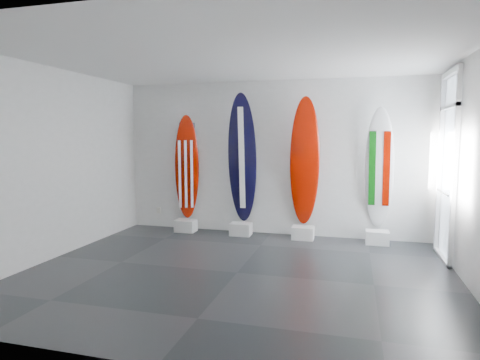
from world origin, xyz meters
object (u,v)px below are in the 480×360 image
(surfboard_italy, at_px, (379,169))
(surfboard_usa, at_px, (187,168))
(surfboard_swiss, at_px, (305,162))
(surfboard_navy, at_px, (242,159))

(surfboard_italy, bearing_deg, surfboard_usa, -174.24)
(surfboard_swiss, relative_size, surfboard_italy, 1.09)
(surfboard_usa, xyz_separation_m, surfboard_navy, (1.16, 0.00, 0.20))
(surfboard_usa, relative_size, surfboard_italy, 0.95)
(surfboard_navy, bearing_deg, surfboard_usa, -179.08)
(surfboard_usa, bearing_deg, surfboard_navy, -21.87)
(surfboard_navy, bearing_deg, surfboard_swiss, 0.92)
(surfboard_swiss, bearing_deg, surfboard_italy, -7.34)
(surfboard_swiss, bearing_deg, surfboard_usa, 172.66)
(surfboard_navy, bearing_deg, surfboard_italy, 0.92)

